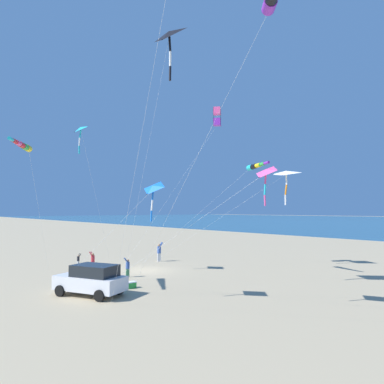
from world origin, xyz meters
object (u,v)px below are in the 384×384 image
(kite_delta_white_trailing, at_px, (80,129))
(kite_delta_long_streamer_right, at_px, (152,189))
(person_bystander_far, at_px, (128,266))
(kite_delta_blue_topmost, at_px, (169,35))
(person_child_grey_jacket, at_px, (93,260))
(cooler_box, at_px, (131,285))
(kite_windsock_checkered_midright, at_px, (22,146))
(kite_delta_red_high_left, at_px, (286,174))
(person_adult_flyer, at_px, (159,251))
(kite_windsock_purple_drifting, at_px, (255,166))
(parked_car, at_px, (91,280))
(kite_delta_magenta_far_left, at_px, (265,173))
(person_child_green_jacket, at_px, (78,259))
(kite_box_teal_far_right, at_px, (217,117))

(kite_delta_white_trailing, height_order, kite_delta_long_streamer_right, kite_delta_white_trailing)
(person_bystander_far, distance_m, kite_delta_blue_topmost, 16.74)
(kite_delta_white_trailing, bearing_deg, person_child_grey_jacket, 41.77)
(cooler_box, xyz_separation_m, kite_windsock_checkered_midright, (-5.93, 3.72, 9.10))
(cooler_box, xyz_separation_m, person_child_grey_jacket, (1.08, 8.45, 0.64))
(kite_windsock_checkered_midright, bearing_deg, person_child_grey_jacket, 33.97)
(kite_delta_red_high_left, bearing_deg, kite_delta_blue_topmost, -174.22)
(person_adult_flyer, relative_size, kite_delta_long_streamer_right, 0.28)
(cooler_box, distance_m, kite_windsock_purple_drifting, 13.55)
(parked_car, height_order, person_adult_flyer, person_adult_flyer)
(kite_windsock_purple_drifting, bearing_deg, kite_delta_magenta_far_left, -137.52)
(parked_car, relative_size, kite_delta_red_high_left, 0.33)
(person_adult_flyer, bearing_deg, kite_windsock_purple_drifting, -78.91)
(kite_delta_red_high_left, relative_size, kite_windsock_purple_drifting, 1.20)
(person_bystander_far, xyz_separation_m, kite_delta_white_trailing, (-2.64, 3.16, 10.83))
(person_adult_flyer, bearing_deg, kite_delta_magenta_far_left, -107.05)
(person_child_grey_jacket, relative_size, kite_delta_magenta_far_left, 0.15)
(kite_windsock_checkered_midright, height_order, kite_delta_magenta_far_left, kite_windsock_checkered_midright)
(kite_delta_long_streamer_right, bearing_deg, person_bystander_far, 70.45)
(person_child_grey_jacket, relative_size, kite_delta_long_streamer_right, 0.23)
(person_adult_flyer, height_order, kite_windsock_checkered_midright, kite_windsock_checkered_midright)
(person_adult_flyer, xyz_separation_m, kite_windsock_purple_drifting, (2.10, -10.72, 7.69))
(person_bystander_far, relative_size, kite_delta_long_streamer_right, 0.22)
(cooler_box, height_order, kite_delta_red_high_left, kite_delta_red_high_left)
(person_child_grey_jacket, bearing_deg, kite_windsock_checkered_midright, -146.03)
(person_adult_flyer, relative_size, person_child_green_jacket, 1.64)
(kite_windsock_purple_drifting, bearing_deg, kite_delta_white_trailing, 142.59)
(kite_windsock_checkered_midright, bearing_deg, person_bystander_far, -1.73)
(parked_car, xyz_separation_m, kite_box_teal_far_right, (12.98, 2.49, 12.75))
(cooler_box, distance_m, kite_windsock_checkered_midright, 11.48)
(person_child_grey_jacket, xyz_separation_m, kite_box_teal_far_right, (9.05, -6.17, 12.85))
(kite_delta_white_trailing, xyz_separation_m, kite_delta_long_streamer_right, (0.03, -10.50, -5.28))
(kite_box_teal_far_right, bearing_deg, kite_delta_white_trailing, 158.42)
(person_adult_flyer, distance_m, kite_box_teal_far_right, 14.33)
(person_child_grey_jacket, distance_m, kite_delta_red_high_left, 19.02)
(kite_delta_magenta_far_left, relative_size, kite_delta_white_trailing, 0.85)
(person_adult_flyer, relative_size, person_child_grey_jacket, 1.23)
(kite_delta_white_trailing, bearing_deg, person_child_green_jacket, 68.02)
(person_child_grey_jacket, bearing_deg, kite_delta_blue_topmost, -90.75)
(parked_car, bearing_deg, kite_delta_white_trailing, 74.40)
(parked_car, distance_m, person_child_grey_jacket, 9.52)
(person_child_green_jacket, height_order, kite_delta_blue_topmost, kite_delta_blue_topmost)
(person_child_green_jacket, bearing_deg, kite_box_teal_far_right, -42.51)
(person_bystander_far, height_order, kite_delta_white_trailing, kite_delta_white_trailing)
(cooler_box, relative_size, kite_windsock_purple_drifting, 0.05)
(person_child_green_jacket, xyz_separation_m, person_bystander_far, (0.94, -7.36, 0.18))
(cooler_box, height_order, kite_delta_blue_topmost, kite_delta_blue_topmost)
(parked_car, bearing_deg, kite_delta_blue_topmost, -34.51)
(kite_delta_white_trailing, distance_m, kite_windsock_purple_drifting, 14.50)
(kite_delta_white_trailing, bearing_deg, person_bystander_far, -50.10)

